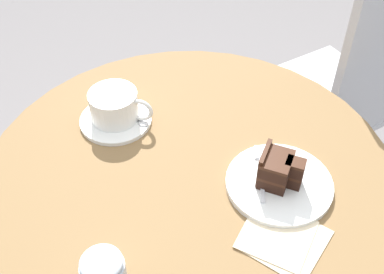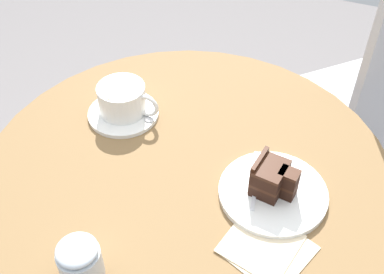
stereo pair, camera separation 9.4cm
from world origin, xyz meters
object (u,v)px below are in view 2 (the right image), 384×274
object	(u,v)px
teaspoon	(144,112)
cafe_chair	(379,101)
napkin	(265,247)
coffee_cup	(123,99)
cake_plate	(273,192)
cake_slice	(272,177)
sugar_pot	(80,261)
saucer	(123,113)
fork	(257,173)

from	to	relation	value
teaspoon	cafe_chair	distance (m)	0.69
napkin	cafe_chair	world-z (taller)	cafe_chair
napkin	coffee_cup	bearing A→B (deg)	151.08
cake_plate	napkin	bearing A→B (deg)	-80.59
cake_slice	napkin	world-z (taller)	cake_slice
cake_plate	sugar_pot	xyz separation A→B (m)	(-0.23, -0.27, 0.03)
teaspoon	cake_slice	size ratio (longest dim) A/B	1.01
teaspoon	cake_plate	size ratio (longest dim) A/B	0.42
cake_slice	sugar_pot	size ratio (longest dim) A/B	1.06
saucer	sugar_pot	world-z (taller)	sugar_pot
cake_slice	sugar_pot	distance (m)	0.36
coffee_cup	fork	size ratio (longest dim) A/B	0.97
teaspoon	cake_plate	world-z (taller)	teaspoon
fork	cafe_chair	distance (m)	0.60
teaspoon	sugar_pot	distance (m)	0.39
saucer	fork	world-z (taller)	fork
sugar_pot	fork	bearing A→B (deg)	57.08
sugar_pot	cake_slice	bearing A→B (deg)	50.61
fork	napkin	bearing A→B (deg)	-169.08
teaspoon	napkin	world-z (taller)	teaspoon
teaspoon	napkin	xyz separation A→B (m)	(0.34, -0.22, -0.01)
teaspoon	cake_plate	xyz separation A→B (m)	(0.32, -0.11, -0.01)
cake_plate	napkin	xyz separation A→B (m)	(0.02, -0.12, -0.00)
cake_slice	cafe_chair	world-z (taller)	cafe_chair
teaspoon	sugar_pot	world-z (taller)	sugar_pot
coffee_cup	teaspoon	xyz separation A→B (m)	(0.04, 0.01, -0.03)
saucer	fork	bearing A→B (deg)	-11.04
teaspoon	sugar_pot	xyz separation A→B (m)	(0.08, -0.38, 0.03)
cafe_chair	cake_slice	bearing A→B (deg)	27.75
saucer	teaspoon	xyz separation A→B (m)	(0.04, 0.01, 0.01)
napkin	teaspoon	bearing A→B (deg)	146.78
saucer	fork	size ratio (longest dim) A/B	1.08
saucer	sugar_pot	size ratio (longest dim) A/B	1.96
coffee_cup	sugar_pot	distance (m)	0.39
coffee_cup	fork	world-z (taller)	coffee_cup
sugar_pot	coffee_cup	bearing A→B (deg)	108.85
saucer	cake_slice	xyz separation A→B (m)	(0.35, -0.09, 0.04)
coffee_cup	cake_plate	bearing A→B (deg)	-14.68
coffee_cup	sugar_pot	bearing A→B (deg)	-71.15
teaspoon	cafe_chair	xyz separation A→B (m)	(0.48, 0.46, -0.17)
teaspoon	fork	bearing A→B (deg)	25.69
saucer	sugar_pot	distance (m)	0.39
saucer	sugar_pot	xyz separation A→B (m)	(0.13, -0.36, 0.03)
saucer	cafe_chair	world-z (taller)	cafe_chair
cafe_chair	sugar_pot	world-z (taller)	cafe_chair
coffee_cup	cafe_chair	bearing A→B (deg)	42.07
cake_plate	cafe_chair	world-z (taller)	cafe_chair
saucer	teaspoon	size ratio (longest dim) A/B	1.84
fork	napkin	xyz separation A→B (m)	(0.06, -0.14, -0.01)
teaspoon	napkin	distance (m)	0.40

